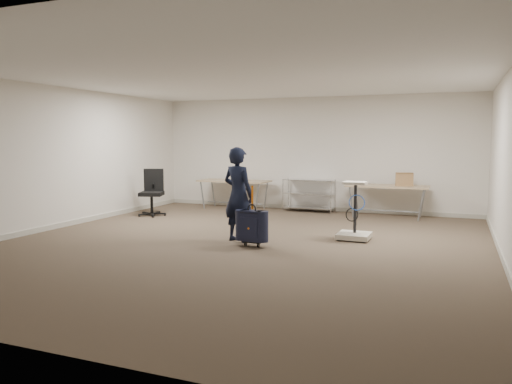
% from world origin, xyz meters
% --- Properties ---
extents(ground, '(9.00, 9.00, 0.00)m').
position_xyz_m(ground, '(0.00, 0.00, 0.00)').
color(ground, '#45392A').
rests_on(ground, ground).
extents(room_shell, '(8.00, 9.00, 9.00)m').
position_xyz_m(room_shell, '(0.00, 1.38, 0.05)').
color(room_shell, silver).
rests_on(room_shell, ground).
extents(folding_table_left, '(1.80, 0.75, 0.73)m').
position_xyz_m(folding_table_left, '(-1.90, 3.95, 0.68)').
color(folding_table_left, '#907358').
rests_on(folding_table_left, ground).
extents(folding_table_right, '(1.80, 0.75, 0.73)m').
position_xyz_m(folding_table_right, '(1.90, 3.95, 0.68)').
color(folding_table_right, '#907358').
rests_on(folding_table_right, ground).
extents(wire_shelf, '(1.22, 0.47, 0.80)m').
position_xyz_m(wire_shelf, '(0.00, 4.20, 0.44)').
color(wire_shelf, silver).
rests_on(wire_shelf, ground).
extents(person, '(0.68, 0.53, 1.63)m').
position_xyz_m(person, '(-0.14, 0.25, 0.82)').
color(person, black).
rests_on(person, ground).
extents(suitcase, '(0.38, 0.24, 1.01)m').
position_xyz_m(suitcase, '(0.24, -0.07, 0.34)').
color(suitcase, black).
rests_on(suitcase, ground).
extents(office_chair, '(0.65, 0.66, 1.08)m').
position_xyz_m(office_chair, '(-3.21, 2.22, 0.33)').
color(office_chair, black).
rests_on(office_chair, ground).
extents(equipment_cart, '(0.56, 0.56, 1.03)m').
position_xyz_m(equipment_cart, '(1.69, 1.16, 0.27)').
color(equipment_cart, beige).
rests_on(equipment_cart, ground).
extents(cardboard_box, '(0.41, 0.33, 0.29)m').
position_xyz_m(cardboard_box, '(2.25, 4.02, 0.87)').
color(cardboard_box, '#976546').
rests_on(cardboard_box, folding_table_right).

